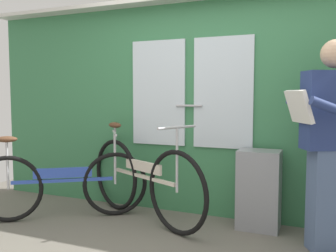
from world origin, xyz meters
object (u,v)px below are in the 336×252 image
at_px(bicycle_leaning_behind, 143,180).
at_px(bicycle_near_door, 62,184).
at_px(passenger_reading_newspaper, 331,141).
at_px(trash_bin_by_wall, 259,190).

bearing_deg(bicycle_leaning_behind, bicycle_near_door, -134.10).
xyz_separation_m(bicycle_leaning_behind, passenger_reading_newspaper, (1.69, -0.06, 0.48)).
bearing_deg(bicycle_leaning_behind, passenger_reading_newspaper, 23.76).
height_order(bicycle_near_door, trash_bin_by_wall, bicycle_near_door).
bearing_deg(passenger_reading_newspaper, bicycle_near_door, -22.91).
relative_size(passenger_reading_newspaper, trash_bin_by_wall, 2.27).
bearing_deg(trash_bin_by_wall, passenger_reading_newspaper, -24.81).
height_order(bicycle_near_door, passenger_reading_newspaper, passenger_reading_newspaper).
distance_m(passenger_reading_newspaper, trash_bin_by_wall, 0.83).
relative_size(bicycle_near_door, bicycle_leaning_behind, 0.89).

